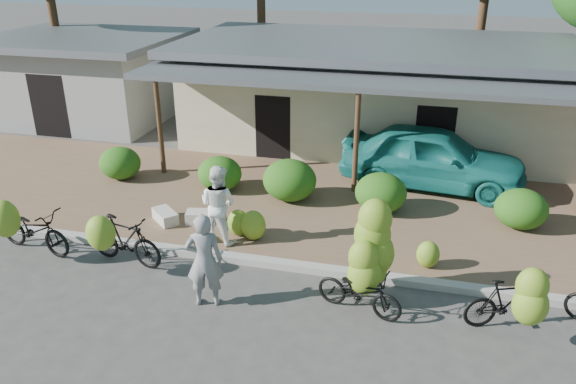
# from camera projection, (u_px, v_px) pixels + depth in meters

# --- Properties ---
(ground) EXTENTS (100.00, 100.00, 0.00)m
(ground) POSITION_uv_depth(u_px,v_px,m) (305.00, 333.00, 9.88)
(ground) COLOR #403E3C
(ground) RESTS_ON ground
(sidewalk) EXTENTS (60.00, 6.00, 0.12)m
(sidewalk) POSITION_uv_depth(u_px,v_px,m) (348.00, 210.00, 14.28)
(sidewalk) COLOR brown
(sidewalk) RESTS_ON ground
(curb) EXTENTS (60.00, 0.25, 0.15)m
(curb) POSITION_uv_depth(u_px,v_px,m) (326.00, 270.00, 11.62)
(curb) COLOR #A8A399
(curb) RESTS_ON ground
(shop_main) EXTENTS (13.00, 8.50, 3.35)m
(shop_main) POSITION_uv_depth(u_px,v_px,m) (376.00, 91.00, 18.86)
(shop_main) COLOR beige
(shop_main) RESTS_ON ground
(shop_grey) EXTENTS (7.00, 6.00, 3.15)m
(shop_grey) POSITION_uv_depth(u_px,v_px,m) (87.00, 76.00, 21.41)
(shop_grey) COLOR gray
(shop_grey) RESTS_ON ground
(hedge_0) EXTENTS (1.18, 1.06, 0.92)m
(hedge_0) POSITION_uv_depth(u_px,v_px,m) (120.00, 163.00, 15.87)
(hedge_0) COLOR #185313
(hedge_0) RESTS_ON sidewalk
(hedge_1) EXTENTS (1.20, 1.08, 0.94)m
(hedge_1) POSITION_uv_depth(u_px,v_px,m) (220.00, 174.00, 15.13)
(hedge_1) COLOR #185313
(hedge_1) RESTS_ON sidewalk
(hedge_2) EXTENTS (1.40, 1.26, 1.09)m
(hedge_2) POSITION_uv_depth(u_px,v_px,m) (290.00, 180.00, 14.50)
(hedge_2) COLOR #185313
(hedge_2) RESTS_ON sidewalk
(hedge_3) EXTENTS (1.28, 1.15, 1.00)m
(hedge_3) POSITION_uv_depth(u_px,v_px,m) (381.00, 193.00, 13.88)
(hedge_3) COLOR #185313
(hedge_3) RESTS_ON sidewalk
(hedge_4) EXTENTS (1.22, 1.10, 0.95)m
(hedge_4) POSITION_uv_depth(u_px,v_px,m) (521.00, 209.00, 13.09)
(hedge_4) COLOR #185313
(hedge_4) RESTS_ON sidewalk
(bike_far_left) EXTENTS (2.06, 1.44, 1.50)m
(bike_far_left) POSITION_uv_depth(u_px,v_px,m) (29.00, 228.00, 12.17)
(bike_far_left) COLOR black
(bike_far_left) RESTS_ON ground
(bike_left) EXTENTS (1.87, 1.31, 1.40)m
(bike_left) POSITION_uv_depth(u_px,v_px,m) (121.00, 239.00, 11.69)
(bike_left) COLOR black
(bike_left) RESTS_ON ground
(bike_center) EXTENTS (1.75, 1.34, 2.08)m
(bike_center) POSITION_uv_depth(u_px,v_px,m) (367.00, 264.00, 10.36)
(bike_center) COLOR black
(bike_center) RESTS_ON ground
(bike_right) EXTENTS (1.64, 1.34, 1.54)m
(bike_right) POSITION_uv_depth(u_px,v_px,m) (515.00, 301.00, 9.62)
(bike_right) COLOR black
(bike_right) RESTS_ON ground
(loose_banana_a) EXTENTS (0.57, 0.48, 0.71)m
(loose_banana_a) POSITION_uv_depth(u_px,v_px,m) (253.00, 225.00, 12.60)
(loose_banana_a) COLOR #8BAC2B
(loose_banana_a) RESTS_ON sidewalk
(loose_banana_b) EXTENTS (0.51, 0.43, 0.64)m
(loose_banana_b) POSITION_uv_depth(u_px,v_px,m) (238.00, 223.00, 12.80)
(loose_banana_b) COLOR #8BAC2B
(loose_banana_b) RESTS_ON sidewalk
(loose_banana_c) EXTENTS (0.47, 0.40, 0.59)m
(loose_banana_c) POSITION_uv_depth(u_px,v_px,m) (428.00, 254.00, 11.54)
(loose_banana_c) COLOR #8BAC2B
(loose_banana_c) RESTS_ON sidewalk
(sack_near) EXTENTS (0.91, 0.56, 0.30)m
(sack_near) POSITION_uv_depth(u_px,v_px,m) (204.00, 217.00, 13.42)
(sack_near) COLOR beige
(sack_near) RESTS_ON sidewalk
(sack_far) EXTENTS (0.81, 0.78, 0.28)m
(sack_far) POSITION_uv_depth(u_px,v_px,m) (165.00, 216.00, 13.50)
(sack_far) COLOR beige
(sack_far) RESTS_ON sidewalk
(vendor) EXTENTS (0.78, 0.63, 1.88)m
(vendor) POSITION_uv_depth(u_px,v_px,m) (204.00, 260.00, 10.31)
(vendor) COLOR gray
(vendor) RESTS_ON ground
(bystander) EXTENTS (1.02, 0.88, 1.80)m
(bystander) POSITION_uv_depth(u_px,v_px,m) (218.00, 204.00, 12.33)
(bystander) COLOR white
(bystander) RESTS_ON sidewalk
(teal_van) EXTENTS (5.10, 2.50, 1.67)m
(teal_van) POSITION_uv_depth(u_px,v_px,m) (432.00, 157.00, 15.25)
(teal_van) COLOR #1A7973
(teal_van) RESTS_ON sidewalk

